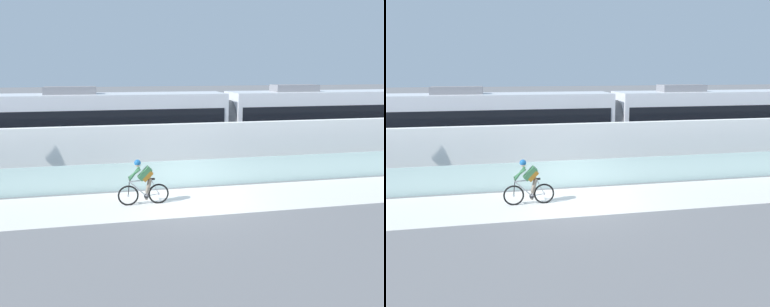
# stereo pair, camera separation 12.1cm
# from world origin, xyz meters

# --- Properties ---
(ground_plane) EXTENTS (200.00, 200.00, 0.00)m
(ground_plane) POSITION_xyz_m (0.00, 0.00, 0.00)
(ground_plane) COLOR slate
(bike_path_deck) EXTENTS (32.00, 3.20, 0.01)m
(bike_path_deck) POSITION_xyz_m (0.00, 0.00, 0.01)
(bike_path_deck) COLOR silver
(bike_path_deck) RESTS_ON ground
(glass_parapet) EXTENTS (32.00, 0.05, 1.09)m
(glass_parapet) POSITION_xyz_m (0.00, 1.85, 0.55)
(glass_parapet) COLOR silver
(glass_parapet) RESTS_ON ground
(concrete_barrier_wall) EXTENTS (32.00, 0.36, 2.31)m
(concrete_barrier_wall) POSITION_xyz_m (0.00, 3.65, 1.15)
(concrete_barrier_wall) COLOR white
(concrete_barrier_wall) RESTS_ON ground
(tram_rail_near) EXTENTS (32.00, 0.08, 0.01)m
(tram_rail_near) POSITION_xyz_m (0.00, 6.13, 0.00)
(tram_rail_near) COLOR #595654
(tram_rail_near) RESTS_ON ground
(tram_rail_far) EXTENTS (32.00, 0.08, 0.01)m
(tram_rail_far) POSITION_xyz_m (0.00, 7.57, 0.00)
(tram_rail_far) COLOR #595654
(tram_rail_far) RESTS_ON ground
(tram) EXTENTS (22.56, 2.54, 3.81)m
(tram) POSITION_xyz_m (3.42, 6.85, 1.89)
(tram) COLOR silver
(tram) RESTS_ON ground
(cyclist_on_bike) EXTENTS (1.77, 0.58, 1.61)m
(cyclist_on_bike) POSITION_xyz_m (-1.57, 0.00, 0.78)
(cyclist_on_bike) COLOR black
(cyclist_on_bike) RESTS_ON ground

